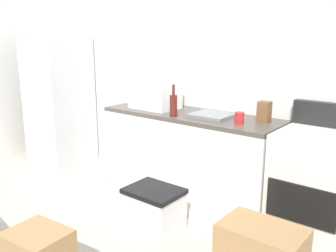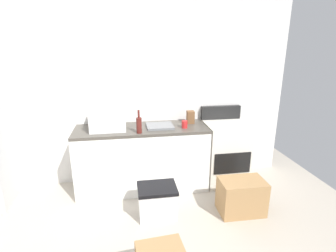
% 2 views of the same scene
% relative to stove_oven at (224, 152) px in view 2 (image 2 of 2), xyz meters
% --- Properties ---
extents(ground_plane, '(6.00, 6.00, 0.00)m').
position_rel_stove_oven_xyz_m(ground_plane, '(-1.52, -1.21, -0.47)').
color(ground_plane, '#B2A899').
extents(wall_back, '(5.00, 0.10, 2.60)m').
position_rel_stove_oven_xyz_m(wall_back, '(-1.52, 0.34, 0.83)').
color(wall_back, silver).
rests_on(wall_back, ground_plane).
extents(kitchen_counter, '(1.80, 0.60, 0.90)m').
position_rel_stove_oven_xyz_m(kitchen_counter, '(-1.22, -0.01, -0.02)').
color(kitchen_counter, white).
rests_on(kitchen_counter, ground_plane).
extents(stove_oven, '(0.60, 0.61, 1.10)m').
position_rel_stove_oven_xyz_m(stove_oven, '(0.00, 0.00, 0.00)').
color(stove_oven, silver).
rests_on(stove_oven, ground_plane).
extents(microwave, '(0.46, 0.34, 0.27)m').
position_rel_stove_oven_xyz_m(microwave, '(-1.66, -0.02, 0.57)').
color(microwave, white).
rests_on(microwave, kitchen_counter).
extents(sink_basin, '(0.36, 0.32, 0.03)m').
position_rel_stove_oven_xyz_m(sink_basin, '(-0.97, -0.02, 0.45)').
color(sink_basin, slate).
rests_on(sink_basin, kitchen_counter).
extents(wine_bottle, '(0.07, 0.07, 0.30)m').
position_rel_stove_oven_xyz_m(wine_bottle, '(-1.26, -0.22, 0.54)').
color(wine_bottle, '#591E19').
rests_on(wine_bottle, kitchen_counter).
extents(coffee_mug, '(0.08, 0.08, 0.10)m').
position_rel_stove_oven_xyz_m(coffee_mug, '(-0.64, -0.10, 0.48)').
color(coffee_mug, red).
rests_on(coffee_mug, kitchen_counter).
extents(knife_block, '(0.10, 0.10, 0.18)m').
position_rel_stove_oven_xyz_m(knife_block, '(-0.51, 0.10, 0.52)').
color(knife_block, brown).
rests_on(knife_block, kitchen_counter).
extents(cardboard_box_medium, '(0.54, 0.36, 0.43)m').
position_rel_stove_oven_xyz_m(cardboard_box_medium, '(-0.07, -0.81, -0.25)').
color(cardboard_box_medium, '#A37A4C').
rests_on(cardboard_box_medium, ground_plane).
extents(storage_bin, '(0.46, 0.36, 0.38)m').
position_rel_stove_oven_xyz_m(storage_bin, '(-1.09, -0.70, -0.27)').
color(storage_bin, silver).
rests_on(storage_bin, ground_plane).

